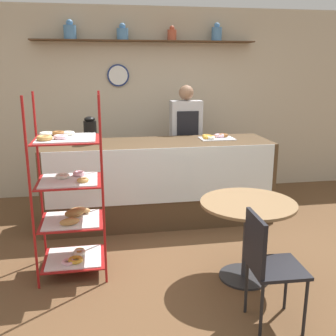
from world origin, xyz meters
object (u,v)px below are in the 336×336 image
at_px(person_worker, 186,140).
at_px(cafe_table, 247,220).
at_px(pastry_rack, 70,198).
at_px(donut_tray_counter, 215,137).
at_px(cafe_chair, 266,259).
at_px(coffee_carafe, 90,131).

xyz_separation_m(person_worker, cafe_table, (0.09, -2.13, -0.33)).
height_order(person_worker, cafe_table, person_worker).
distance_m(pastry_rack, donut_tray_counter, 2.11).
height_order(cafe_table, cafe_chair, cafe_chair).
bearing_deg(person_worker, coffee_carafe, -154.55).
bearing_deg(person_worker, pastry_rack, -129.93).
bearing_deg(person_worker, cafe_chair, -90.36).
bearing_deg(pastry_rack, donut_tray_counter, 35.20).
bearing_deg(cafe_table, person_worker, 92.48).
bearing_deg(coffee_carafe, cafe_table, -48.32).
height_order(cafe_chair, coffee_carafe, coffee_carafe).
height_order(person_worker, cafe_chair, person_worker).
distance_m(person_worker, donut_tray_counter, 0.60).
xyz_separation_m(coffee_carafe, donut_tray_counter, (1.53, 0.08, -0.13)).
bearing_deg(pastry_rack, person_worker, 50.07).
xyz_separation_m(person_worker, coffee_carafe, (-1.27, -0.60, 0.26)).
distance_m(coffee_carafe, donut_tray_counter, 1.53).
xyz_separation_m(pastry_rack, coffee_carafe, (0.18, 1.13, 0.43)).
relative_size(pastry_rack, person_worker, 1.01).
height_order(cafe_table, donut_tray_counter, donut_tray_counter).
relative_size(cafe_table, coffee_carafe, 2.61).
relative_size(coffee_carafe, donut_tray_counter, 0.76).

